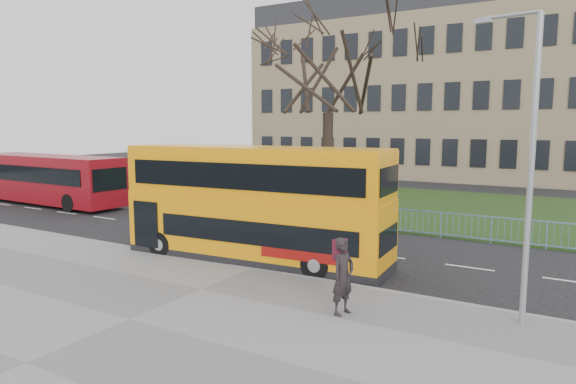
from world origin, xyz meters
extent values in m
plane|color=black|center=(0.00, 0.00, 0.00)|extent=(120.00, 120.00, 0.00)
cube|color=slate|center=(0.00, -6.75, 0.06)|extent=(80.00, 10.50, 0.12)
cube|color=gray|center=(0.00, -1.55, 0.07)|extent=(80.00, 0.20, 0.14)
cube|color=#1A3413|center=(0.00, 14.30, 0.04)|extent=(80.00, 15.40, 0.08)
cube|color=#887556|center=(-5.00, 35.00, 7.00)|extent=(30.00, 15.00, 14.00)
cube|color=orange|center=(-0.61, -0.50, 1.20)|extent=(9.54, 2.86, 1.75)
cube|color=orange|center=(-0.61, -0.50, 2.23)|extent=(9.54, 2.86, 0.30)
cube|color=orange|center=(-0.61, -0.50, 3.16)|extent=(9.49, 2.81, 1.57)
cube|color=black|center=(0.01, -1.59, 1.27)|extent=(7.25, 0.52, 0.76)
cube|color=black|center=(-0.53, -1.61, 3.08)|extent=(8.65, 0.61, 0.85)
cylinder|color=black|center=(-3.90, -1.73, 0.47)|extent=(0.95, 0.31, 0.93)
cylinder|color=black|center=(2.19, -1.33, 0.47)|extent=(0.95, 0.31, 0.93)
cube|color=maroon|center=(-18.57, 4.00, 1.56)|extent=(11.15, 2.84, 2.72)
cube|color=black|center=(-18.61, 2.72, 1.91)|extent=(9.56, 0.32, 0.91)
cylinder|color=black|center=(-15.08, 2.74, 0.50)|extent=(1.01, 0.29, 1.01)
imported|color=black|center=(4.24, -3.82, 1.07)|extent=(0.62, 0.79, 1.91)
cylinder|color=#93959B|center=(8.12, -2.25, 3.65)|extent=(0.14, 0.14, 7.06)
cylinder|color=#93959B|center=(7.51, -2.15, 7.18)|extent=(1.23, 0.29, 0.09)
cube|color=#93959B|center=(6.90, -2.05, 7.14)|extent=(0.42, 0.22, 0.11)
camera|label=1|loc=(9.26, -14.94, 4.75)|focal=32.00mm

